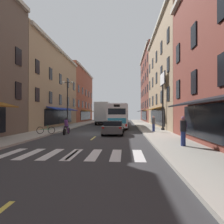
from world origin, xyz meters
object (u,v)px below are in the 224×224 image
(transit_bus, at_px, (119,116))
(billboard_sign, at_px, (163,87))
(sedan_near, at_px, (113,127))
(sedan_mid, at_px, (107,119))
(pedestrian_near, at_px, (183,130))
(motorcycle_rider, at_px, (66,127))
(box_truck, at_px, (103,113))
(street_lamp_twin, at_px, (67,102))
(pedestrian_mid, at_px, (154,123))
(bicycle_near, at_px, (46,130))

(transit_bus, bearing_deg, billboard_sign, -48.25)
(sedan_near, relative_size, sedan_mid, 1.02)
(transit_bus, relative_size, sedan_near, 2.76)
(sedan_near, height_order, pedestrian_near, pedestrian_near)
(sedan_mid, distance_m, motorcycle_rider, 27.57)
(box_truck, xyz_separation_m, sedan_mid, (-0.06, 10.03, -1.44))
(pedestrian_near, bearing_deg, street_lamp_twin, -16.79)
(pedestrian_mid, relative_size, street_lamp_twin, 0.28)
(pedestrian_near, relative_size, pedestrian_mid, 1.06)
(motorcycle_rider, bearing_deg, street_lamp_twin, 105.63)
(sedan_near, distance_m, bicycle_near, 6.47)
(sedan_near, bearing_deg, pedestrian_near, -58.23)
(box_truck, bearing_deg, billboard_sign, -57.43)
(motorcycle_rider, xyz_separation_m, street_lamp_twin, (-1.47, 5.25, 2.74))
(pedestrian_near, bearing_deg, transit_bus, -43.53)
(motorcycle_rider, height_order, pedestrian_mid, pedestrian_mid)
(pedestrian_mid, height_order, street_lamp_twin, street_lamp_twin)
(billboard_sign, relative_size, bicycle_near, 3.94)
(billboard_sign, height_order, motorcycle_rider, billboard_sign)
(sedan_mid, bearing_deg, pedestrian_near, -77.55)
(pedestrian_mid, bearing_deg, transit_bus, 110.44)
(bicycle_near, bearing_deg, pedestrian_mid, 16.25)
(sedan_near, xyz_separation_m, motorcycle_rider, (-4.66, -0.25, 0.02))
(billboard_sign, bearing_deg, sedan_mid, 110.19)
(billboard_sign, xyz_separation_m, bicycle_near, (-11.89, -5.07, -4.66))
(box_truck, relative_size, sedan_near, 1.67)
(box_truck, bearing_deg, sedan_near, -80.11)
(box_truck, height_order, street_lamp_twin, street_lamp_twin)
(sedan_near, height_order, pedestrian_mid, pedestrian_mid)
(billboard_sign, relative_size, pedestrian_near, 3.79)
(bicycle_near, xyz_separation_m, pedestrian_near, (10.94, -6.20, 0.58))
(pedestrian_near, bearing_deg, box_truck, -40.46)
(sedan_mid, bearing_deg, bicycle_near, -96.57)
(billboard_sign, height_order, bicycle_near, billboard_sign)
(pedestrian_near, xyz_separation_m, pedestrian_mid, (-0.41, 9.27, -0.09))
(motorcycle_rider, relative_size, bicycle_near, 1.22)
(billboard_sign, relative_size, transit_bus, 0.53)
(billboard_sign, distance_m, transit_bus, 8.59)
(billboard_sign, distance_m, pedestrian_mid, 4.82)
(motorcycle_rider, height_order, pedestrian_near, pedestrian_near)
(billboard_sign, bearing_deg, sedan_near, -145.20)
(box_truck, xyz_separation_m, bicycle_near, (-3.34, -18.46, -1.59))
(street_lamp_twin, bearing_deg, pedestrian_near, -49.21)
(billboard_sign, xyz_separation_m, transit_bus, (-5.25, 5.88, -3.41))
(pedestrian_near, height_order, street_lamp_twin, street_lamp_twin)
(billboard_sign, bearing_deg, box_truck, 122.57)
(billboard_sign, height_order, street_lamp_twin, billboard_sign)
(box_truck, xyz_separation_m, pedestrian_mid, (7.19, -15.39, -1.10))
(motorcycle_rider, xyz_separation_m, pedestrian_mid, (8.84, 2.10, 0.28))
(sedan_mid, bearing_deg, billboard_sign, -69.81)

